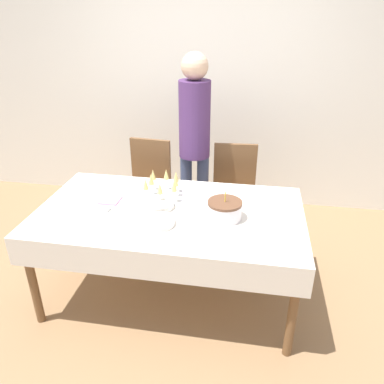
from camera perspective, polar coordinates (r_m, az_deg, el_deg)
ground_plane at (r=3.16m, az=-3.06°, el=-14.91°), size 12.00×12.00×0.00m
wall_back at (r=4.19m, az=1.93°, el=16.19°), size 8.00×0.05×2.70m
dining_table at (r=2.77m, az=-3.38°, el=-4.60°), size 1.92×1.08×0.76m
dining_chair_far_left at (r=3.66m, az=-6.74°, el=1.03°), size 0.46×0.46×0.96m
dining_chair_far_right at (r=3.53m, az=6.41°, el=0.07°), size 0.45×0.45×0.96m
birthday_cake at (r=2.60m, az=5.00°, el=-2.72°), size 0.24×0.24×0.20m
champagne_tray at (r=2.89m, az=-4.46°, el=0.85°), size 0.36×0.36×0.18m
plate_stack_main at (r=2.55m, az=-5.31°, el=-4.56°), size 0.24×0.24×0.03m
plate_stack_dessert at (r=2.75m, az=-4.92°, el=-1.99°), size 0.20×0.20×0.04m
cake_knife at (r=2.46m, az=4.31°, el=-6.09°), size 0.29×0.10×0.00m
fork_pile at (r=2.81m, az=-13.97°, el=-2.37°), size 0.18×0.09×0.02m
napkin_pile at (r=2.91m, az=-12.40°, el=-1.20°), size 0.15×0.15×0.01m
person_standing at (r=3.40m, az=0.39°, el=9.04°), size 0.28×0.28×1.76m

